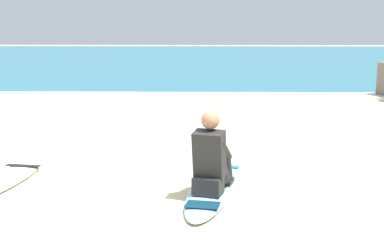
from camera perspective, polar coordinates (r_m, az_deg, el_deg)
name	(u,v)px	position (r m, az deg, el deg)	size (l,w,h in m)	color
ground_plane	(161,209)	(5.74, -3.37, -9.20)	(80.00, 80.00, 0.00)	beige
sea	(194,59)	(27.43, 0.19, 7.15)	(80.00, 28.00, 0.10)	teal
breaking_foam	(185,96)	(13.80, -0.72, 3.11)	(80.00, 0.90, 0.11)	white
surfboard_main	(214,185)	(6.42, 2.45, -6.62)	(0.96, 2.64, 0.08)	#9ED1E5
surfer_seated	(211,160)	(5.99, 2.13, -3.95)	(0.52, 0.77, 0.95)	#232326
surfboard_spare_near	(3,180)	(7.04, -19.97, -5.69)	(0.78, 1.92, 0.08)	white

